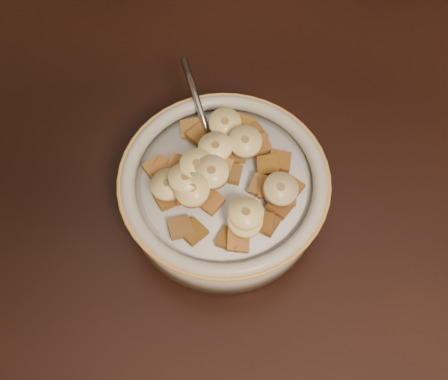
# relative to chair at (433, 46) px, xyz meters

# --- Properties ---
(floor) EXTENTS (4.00, 4.50, 0.10)m
(floor) POSITION_rel_chair_xyz_m (-0.01, -0.52, -0.54)
(floor) COLOR #422816
(floor) RESTS_ON ground
(chair) EXTENTS (0.48, 0.48, 0.97)m
(chair) POSITION_rel_chair_xyz_m (0.00, 0.00, 0.00)
(chair) COLOR black
(chair) RESTS_ON floor
(cereal_bowl) EXTENTS (0.19, 0.19, 0.05)m
(cereal_bowl) POSITION_rel_chair_xyz_m (-0.25, -0.57, 0.29)
(cereal_bowl) COLOR #B7B1A9
(cereal_bowl) RESTS_ON table
(milk) EXTENTS (0.16, 0.16, 0.00)m
(milk) POSITION_rel_chair_xyz_m (-0.25, -0.57, 0.31)
(milk) COLOR silver
(milk) RESTS_ON cereal_bowl
(spoon) EXTENTS (0.05, 0.06, 0.01)m
(spoon) POSITION_rel_chair_xyz_m (-0.27, -0.54, 0.31)
(spoon) COLOR gray
(spoon) RESTS_ON cereal_bowl
(cereal_square_0) EXTENTS (0.02, 0.02, 0.01)m
(cereal_square_0) POSITION_rel_chair_xyz_m (-0.31, -0.58, 0.32)
(cereal_square_0) COLOR brown
(cereal_square_0) RESTS_ON milk
(cereal_square_1) EXTENTS (0.03, 0.03, 0.01)m
(cereal_square_1) POSITION_rel_chair_xyz_m (-0.30, -0.52, 0.31)
(cereal_square_1) COLOR brown
(cereal_square_1) RESTS_ON milk
(cereal_square_2) EXTENTS (0.02, 0.02, 0.01)m
(cereal_square_2) POSITION_rel_chair_xyz_m (-0.21, -0.60, 0.32)
(cereal_square_2) COLOR brown
(cereal_square_2) RESTS_ON milk
(cereal_square_3) EXTENTS (0.03, 0.03, 0.01)m
(cereal_square_3) POSITION_rel_chair_xyz_m (-0.27, -0.51, 0.31)
(cereal_square_3) COLOR olive
(cereal_square_3) RESTS_ON milk
(cereal_square_4) EXTENTS (0.02, 0.02, 0.01)m
(cereal_square_4) POSITION_rel_chair_xyz_m (-0.26, -0.51, 0.32)
(cereal_square_4) COLOR brown
(cereal_square_4) RESTS_ON milk
(cereal_square_5) EXTENTS (0.03, 0.03, 0.01)m
(cereal_square_5) POSITION_rel_chair_xyz_m (-0.26, -0.60, 0.32)
(cereal_square_5) COLOR brown
(cereal_square_5) RESTS_ON milk
(cereal_square_6) EXTENTS (0.03, 0.03, 0.01)m
(cereal_square_6) POSITION_rel_chair_xyz_m (-0.20, -0.58, 0.32)
(cereal_square_6) COLOR #603512
(cereal_square_6) RESTS_ON milk
(cereal_square_7) EXTENTS (0.03, 0.03, 0.01)m
(cereal_square_7) POSITION_rel_chair_xyz_m (-0.30, -0.60, 0.32)
(cereal_square_7) COLOR brown
(cereal_square_7) RESTS_ON milk
(cereal_square_8) EXTENTS (0.03, 0.03, 0.01)m
(cereal_square_8) POSITION_rel_chair_xyz_m (-0.22, -0.55, 0.32)
(cereal_square_8) COLOR brown
(cereal_square_8) RESTS_ON milk
(cereal_square_9) EXTENTS (0.03, 0.03, 0.01)m
(cereal_square_9) POSITION_rel_chair_xyz_m (-0.25, -0.53, 0.32)
(cereal_square_9) COLOR #966131
(cereal_square_9) RESTS_ON milk
(cereal_square_10) EXTENTS (0.03, 0.03, 0.01)m
(cereal_square_10) POSITION_rel_chair_xyz_m (-0.32, -0.58, 0.31)
(cereal_square_10) COLOR brown
(cereal_square_10) RESTS_ON milk
(cereal_square_11) EXTENTS (0.02, 0.02, 0.01)m
(cereal_square_11) POSITION_rel_chair_xyz_m (-0.23, -0.63, 0.31)
(cereal_square_11) COLOR brown
(cereal_square_11) RESTS_ON milk
(cereal_square_12) EXTENTS (0.02, 0.02, 0.01)m
(cereal_square_12) POSITION_rel_chair_xyz_m (-0.21, -0.60, 0.32)
(cereal_square_12) COLOR brown
(cereal_square_12) RESTS_ON milk
(cereal_square_13) EXTENTS (0.03, 0.03, 0.01)m
(cereal_square_13) POSITION_rel_chair_xyz_m (-0.29, -0.60, 0.32)
(cereal_square_13) COLOR brown
(cereal_square_13) RESTS_ON milk
(cereal_square_14) EXTENTS (0.03, 0.03, 0.01)m
(cereal_square_14) POSITION_rel_chair_xyz_m (-0.23, -0.52, 0.32)
(cereal_square_14) COLOR brown
(cereal_square_14) RESTS_ON milk
(cereal_square_15) EXTENTS (0.03, 0.03, 0.01)m
(cereal_square_15) POSITION_rel_chair_xyz_m (-0.28, -0.63, 0.32)
(cereal_square_15) COLOR brown
(cereal_square_15) RESTS_ON milk
(cereal_square_16) EXTENTS (0.03, 0.03, 0.01)m
(cereal_square_16) POSITION_rel_chair_xyz_m (-0.27, -0.63, 0.32)
(cereal_square_16) COLOR brown
(cereal_square_16) RESTS_ON milk
(cereal_square_17) EXTENTS (0.02, 0.02, 0.01)m
(cereal_square_17) POSITION_rel_chair_xyz_m (-0.21, -0.54, 0.32)
(cereal_square_17) COLOR brown
(cereal_square_17) RESTS_ON milk
(cereal_square_18) EXTENTS (0.03, 0.03, 0.01)m
(cereal_square_18) POSITION_rel_chair_xyz_m (-0.27, -0.55, 0.33)
(cereal_square_18) COLOR #91531E
(cereal_square_18) RESTS_ON milk
(cereal_square_19) EXTENTS (0.03, 0.03, 0.01)m
(cereal_square_19) POSITION_rel_chair_xyz_m (-0.24, -0.51, 0.31)
(cereal_square_19) COLOR brown
(cereal_square_19) RESTS_ON milk
(cereal_square_20) EXTENTS (0.02, 0.02, 0.01)m
(cereal_square_20) POSITION_rel_chair_xyz_m (-0.25, -0.57, 0.33)
(cereal_square_20) COLOR brown
(cereal_square_20) RESTS_ON milk
(cereal_square_21) EXTENTS (0.02, 0.02, 0.01)m
(cereal_square_21) POSITION_rel_chair_xyz_m (-0.26, -0.57, 0.33)
(cereal_square_21) COLOR #996123
(cereal_square_21) RESTS_ON milk
(cereal_square_22) EXTENTS (0.03, 0.03, 0.01)m
(cereal_square_22) POSITION_rel_chair_xyz_m (-0.19, -0.56, 0.31)
(cereal_square_22) COLOR brown
(cereal_square_22) RESTS_ON milk
(cereal_square_23) EXTENTS (0.03, 0.03, 0.01)m
(cereal_square_23) POSITION_rel_chair_xyz_m (-0.29, -0.53, 0.32)
(cereal_square_23) COLOR brown
(cereal_square_23) RESTS_ON milk
(cereal_square_24) EXTENTS (0.03, 0.03, 0.01)m
(cereal_square_24) POSITION_rel_chair_xyz_m (-0.25, -0.54, 0.33)
(cereal_square_24) COLOR brown
(cereal_square_24) RESTS_ON milk
(cereal_square_25) EXTENTS (0.02, 0.02, 0.01)m
(cereal_square_25) POSITION_rel_chair_xyz_m (-0.22, -0.57, 0.32)
(cereal_square_25) COLOR #955C31
(cereal_square_25) RESTS_ON milk
(cereal_square_26) EXTENTS (0.02, 0.02, 0.01)m
(cereal_square_26) POSITION_rel_chair_xyz_m (-0.21, -0.57, 0.32)
(cereal_square_26) COLOR brown
(cereal_square_26) RESTS_ON milk
(cereal_square_27) EXTENTS (0.03, 0.03, 0.01)m
(cereal_square_27) POSITION_rel_chair_xyz_m (-0.27, -0.59, 0.33)
(cereal_square_27) COLOR olive
(cereal_square_27) RESTS_ON milk
(cereal_square_28) EXTENTS (0.02, 0.02, 0.01)m
(cereal_square_28) POSITION_rel_chair_xyz_m (-0.20, -0.57, 0.32)
(cereal_square_28) COLOR brown
(cereal_square_28) RESTS_ON milk
(cereal_square_29) EXTENTS (0.02, 0.02, 0.01)m
(cereal_square_29) POSITION_rel_chair_xyz_m (-0.30, -0.57, 0.32)
(cereal_square_29) COLOR brown
(cereal_square_29) RESTS_ON milk
(cereal_square_30) EXTENTS (0.02, 0.02, 0.01)m
(cereal_square_30) POSITION_rel_chair_xyz_m (-0.23, -0.63, 0.32)
(cereal_square_30) COLOR brown
(cereal_square_30) RESTS_ON milk
(cereal_square_31) EXTENTS (0.02, 0.02, 0.01)m
(cereal_square_31) POSITION_rel_chair_xyz_m (-0.25, -0.50, 0.31)
(cereal_square_31) COLOR #8F5A1C
(cereal_square_31) RESTS_ON milk
(banana_slice_0) EXTENTS (0.04, 0.04, 0.01)m
(banana_slice_0) POSITION_rel_chair_xyz_m (-0.27, -0.55, 0.34)
(banana_slice_0) COLOR #FFF6A6
(banana_slice_0) RESTS_ON milk
(banana_slice_1) EXTENTS (0.04, 0.04, 0.01)m
(banana_slice_1) POSITION_rel_chair_xyz_m (-0.28, -0.58, 0.34)
(banana_slice_1) COLOR #FFF386
(banana_slice_1) RESTS_ON milk
(banana_slice_2) EXTENTS (0.04, 0.04, 0.01)m
(banana_slice_2) POSITION_rel_chair_xyz_m (-0.28, -0.59, 0.34)
(banana_slice_2) COLOR #FEE18E
(banana_slice_2) RESTS_ON milk
(banana_slice_3) EXTENTS (0.04, 0.04, 0.01)m
(banana_slice_3) POSITION_rel_chair_xyz_m (-0.26, -0.58, 0.34)
(banana_slice_3) COLOR beige
(banana_slice_3) RESTS_ON milk
(banana_slice_4) EXTENTS (0.04, 0.04, 0.01)m
(banana_slice_4) POSITION_rel_chair_xyz_m (-0.22, -0.61, 0.33)
(banana_slice_4) COLOR #F3D684
(banana_slice_4) RESTS_ON milk
(banana_slice_5) EXTENTS (0.03, 0.03, 0.02)m
(banana_slice_5) POSITION_rel_chair_xyz_m (-0.27, -0.60, 0.34)
(banana_slice_5) COLOR #F5DE87
(banana_slice_5) RESTS_ON milk
(banana_slice_6) EXTENTS (0.04, 0.04, 0.02)m
(banana_slice_6) POSITION_rel_chair_xyz_m (-0.30, -0.60, 0.33)
(banana_slice_6) COLOR beige
(banana_slice_6) RESTS_ON milk
(banana_slice_7) EXTENTS (0.04, 0.04, 0.01)m
(banana_slice_7) POSITION_rel_chair_xyz_m (-0.27, -0.52, 0.33)
(banana_slice_7) COLOR #D4CA7D
(banana_slice_7) RESTS_ON milk
(banana_slice_8) EXTENTS (0.04, 0.04, 0.02)m
(banana_slice_8) POSITION_rel_chair_xyz_m (-0.20, -0.57, 0.33)
(banana_slice_8) COLOR #D2BC8A
(banana_slice_8) RESTS_ON milk
(banana_slice_9) EXTENTS (0.04, 0.04, 0.02)m
(banana_slice_9) POSITION_rel_chair_xyz_m (-0.22, -0.61, 0.33)
(banana_slice_9) COLOR #FBF0A1
(banana_slice_9) RESTS_ON milk
(banana_slice_10) EXTENTS (0.03, 0.03, 0.01)m
(banana_slice_10) POSITION_rel_chair_xyz_m (-0.24, -0.54, 0.34)
(banana_slice_10) COLOR beige
(banana_slice_10) RESTS_ON milk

